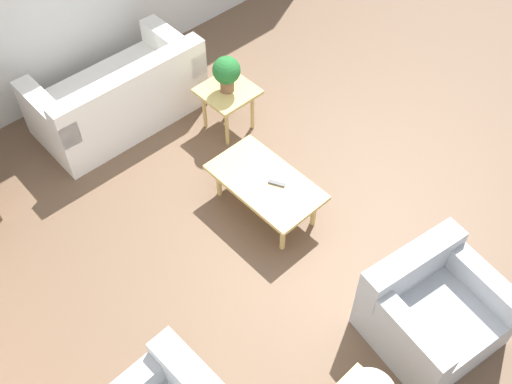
{
  "coord_description": "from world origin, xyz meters",
  "views": [
    {
      "loc": [
        -2.3,
        2.63,
        4.55
      ],
      "look_at": [
        0.13,
        0.36,
        0.55
      ],
      "focal_mm": 42.0,
      "sensor_mm": 36.0,
      "label": 1
    }
  ],
  "objects_px": {
    "armchair": "(431,310)",
    "side_table_plant": "(228,96)",
    "potted_plant": "(227,72)",
    "coffee_table": "(265,184)",
    "sofa": "(120,98)"
  },
  "relations": [
    {
      "from": "armchair",
      "to": "side_table_plant",
      "type": "xyz_separation_m",
      "value": [
        2.9,
        -0.41,
        0.14
      ]
    },
    {
      "from": "sofa",
      "to": "coffee_table",
      "type": "distance_m",
      "value": 1.97
    },
    {
      "from": "sofa",
      "to": "potted_plant",
      "type": "distance_m",
      "value": 1.24
    },
    {
      "from": "side_table_plant",
      "to": "sofa",
      "type": "bearing_deg",
      "value": 41.23
    },
    {
      "from": "armchair",
      "to": "potted_plant",
      "type": "height_order",
      "value": "potted_plant"
    },
    {
      "from": "armchair",
      "to": "potted_plant",
      "type": "bearing_deg",
      "value": 90.93
    },
    {
      "from": "armchair",
      "to": "sofa",
      "type": "bearing_deg",
      "value": 104.33
    },
    {
      "from": "potted_plant",
      "to": "side_table_plant",
      "type": "bearing_deg",
      "value": -20.56
    },
    {
      "from": "side_table_plant",
      "to": "potted_plant",
      "type": "xyz_separation_m",
      "value": [
        -0.0,
        0.0,
        0.31
      ]
    },
    {
      "from": "armchair",
      "to": "side_table_plant",
      "type": "bearing_deg",
      "value": 90.93
    },
    {
      "from": "armchair",
      "to": "coffee_table",
      "type": "bearing_deg",
      "value": 101.67
    },
    {
      "from": "coffee_table",
      "to": "armchair",
      "type": "bearing_deg",
      "value": -177.29
    },
    {
      "from": "sofa",
      "to": "side_table_plant",
      "type": "relative_size",
      "value": 3.31
    },
    {
      "from": "coffee_table",
      "to": "side_table_plant",
      "type": "height_order",
      "value": "side_table_plant"
    },
    {
      "from": "sofa",
      "to": "coffee_table",
      "type": "height_order",
      "value": "sofa"
    }
  ]
}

